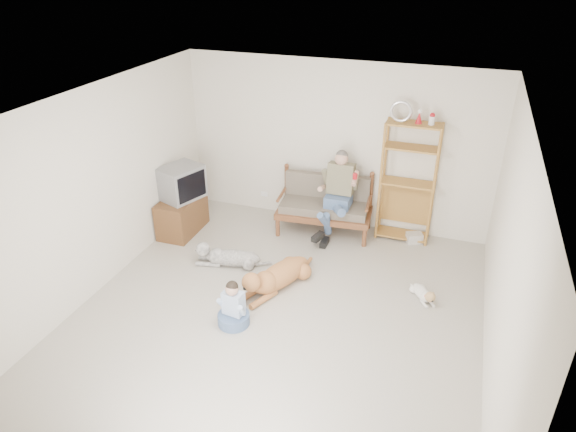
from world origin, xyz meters
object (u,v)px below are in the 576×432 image
at_px(loveseat, 325,204).
at_px(etagere, 408,182).
at_px(golden_retriever, 275,277).
at_px(tv_stand, 182,215).

xyz_separation_m(loveseat, etagere, (1.24, 0.18, 0.50)).
relative_size(loveseat, golden_retriever, 1.11).
bearing_deg(loveseat, tv_stand, -165.13).
height_order(etagere, golden_retriever, etagere).
height_order(loveseat, tv_stand, loveseat).
relative_size(etagere, tv_stand, 2.46).
height_order(etagere, tv_stand, etagere).
bearing_deg(golden_retriever, tv_stand, 177.35).
relative_size(etagere, golden_retriever, 1.58).
bearing_deg(tv_stand, golden_retriever, -26.73).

